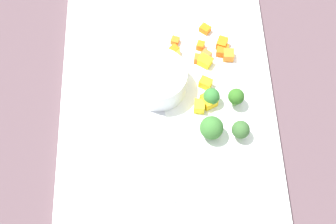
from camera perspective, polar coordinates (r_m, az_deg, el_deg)
The scene contains 21 objects.
ground_plane at distance 0.76m, azimuth 0.00°, elevation -0.75°, with size 4.00×4.00×0.00m, color #574348.
cutting_board at distance 0.75m, azimuth 0.00°, elevation -0.55°, with size 0.54×0.34×0.01m, color white.
prep_bowl at distance 0.75m, azimuth -1.28°, elevation 3.87°, with size 0.09×0.09×0.04m, color white.
carrot_dice_0 at distance 0.80m, azimuth 3.90°, elevation 7.90°, with size 0.01×0.01×0.01m, color orange.
carrot_dice_1 at distance 0.81m, azimuth 6.46°, elevation 8.12°, with size 0.02×0.02×0.02m, color orange.
carrot_dice_2 at distance 0.83m, azimuth 4.44°, elevation 9.83°, with size 0.01×0.02×0.01m, color orange.
carrot_dice_3 at distance 0.80m, azimuth 7.22°, elevation 6.76°, with size 0.02×0.02×0.01m, color orange.
carrot_dice_4 at distance 0.79m, azimuth 4.45°, elevation 6.65°, with size 0.02×0.02×0.01m, color orange.
carrot_dice_5 at distance 0.79m, azimuth 3.68°, elevation 6.33°, with size 0.01×0.01×0.01m, color orange.
carrot_dice_6 at distance 0.81m, azimuth 0.86°, elevation 8.50°, with size 0.01×0.01×0.01m, color orange.
carrot_dice_7 at distance 0.80m, azimuth 0.73°, elevation 7.38°, with size 0.01×0.01×0.01m, color orange.
carrot_dice_8 at distance 0.80m, azimuth 6.50°, elevation 7.32°, with size 0.02×0.02×0.01m, color orange.
pepper_dice_0 at distance 0.76m, azimuth 4.50°, elevation 3.45°, with size 0.01×0.02×0.02m, color yellow.
pepper_dice_1 at distance 0.74m, azimuth 3.76°, elevation 0.68°, with size 0.02×0.02×0.02m, color yellow.
pepper_dice_2 at distance 0.75m, azimuth 4.89°, elevation 1.39°, with size 0.02×0.02×0.02m, color yellow.
pepper_dice_3 at distance 0.79m, azimuth 4.44°, elevation 6.03°, with size 0.02×0.02×0.01m, color yellow.
pepper_dice_4 at distance 0.79m, azimuth 0.96°, elevation 6.72°, with size 0.01×0.02×0.01m, color yellow.
broccoli_floret_0 at distance 0.71m, azimuth 5.21°, elevation -1.91°, with size 0.04×0.04×0.04m.
broccoli_floret_1 at distance 0.74m, azimuth 8.13°, elevation 1.81°, with size 0.03×0.03×0.04m.
broccoli_floret_2 at distance 0.74m, azimuth 5.20°, elevation 1.85°, with size 0.03×0.03×0.03m.
broccoli_floret_3 at distance 0.72m, azimuth 8.66°, elevation -2.12°, with size 0.03×0.03×0.03m.
Camera 1 is at (0.33, -0.01, 0.68)m, focal length 51.10 mm.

